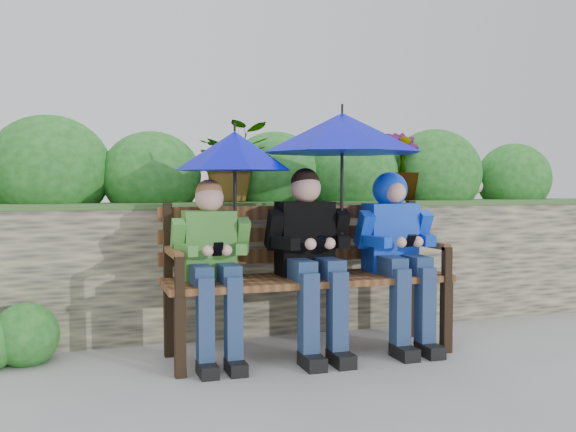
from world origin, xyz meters
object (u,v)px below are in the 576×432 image
object	(u,v)px
boy_right	(396,242)
umbrella_left	(235,151)
boy_middle	(310,251)
boy_left	(212,259)
umbrella_right	(342,133)
park_bench	(305,267)

from	to	relation	value
boy_right	umbrella_left	distance (m)	1.33
boy_middle	umbrella_left	size ratio (longest dim) A/B	1.55
boy_left	umbrella_left	world-z (taller)	umbrella_left
boy_right	boy_middle	bearing A→B (deg)	-178.62
boy_left	umbrella_right	xyz separation A→B (m)	(0.92, 0.02, 0.84)
umbrella_left	boy_left	bearing A→B (deg)	-158.74
umbrella_right	boy_middle	bearing A→B (deg)	-174.26
park_bench	boy_left	world-z (taller)	boy_left
park_bench	umbrella_right	distance (m)	0.97
boy_middle	umbrella_left	xyz separation A→B (m)	(-0.51, 0.07, 0.67)
boy_left	boy_middle	xyz separation A→B (m)	(0.68, -0.01, 0.03)
park_bench	boy_middle	size ratio (longest dim) A/B	1.54
boy_left	boy_middle	world-z (taller)	boy_middle
boy_middle	umbrella_left	distance (m)	0.84
boy_right	umbrella_left	bearing A→B (deg)	177.17
boy_left	boy_middle	size ratio (longest dim) A/B	0.94
boy_middle	boy_right	distance (m)	0.66
boy_middle	umbrella_left	world-z (taller)	umbrella_left
boy_right	umbrella_right	bearing A→B (deg)	178.87
boy_middle	boy_right	size ratio (longest dim) A/B	1.02
boy_left	umbrella_left	xyz separation A→B (m)	(0.17, 0.07, 0.71)
umbrella_left	boy_right	bearing A→B (deg)	-2.83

